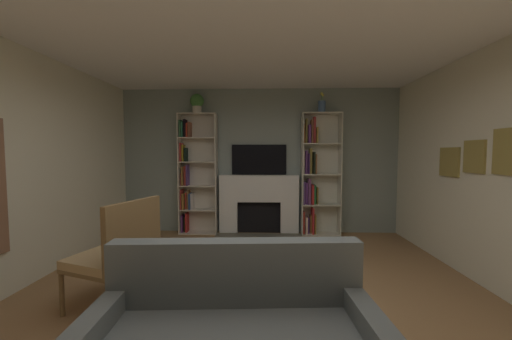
# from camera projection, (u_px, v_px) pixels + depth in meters

# --- Properties ---
(ground_plane) EXTENTS (7.16, 7.16, 0.00)m
(ground_plane) POSITION_uv_depth(u_px,v_px,m) (252.00, 321.00, 2.64)
(ground_plane) COLOR #956E47
(wall_back_accent) EXTENTS (5.39, 0.06, 2.76)m
(wall_back_accent) POSITION_uv_depth(u_px,v_px,m) (259.00, 161.00, 5.56)
(wall_back_accent) COLOR gray
(wall_back_accent) RESTS_ON ground_plane
(ceiling) EXTENTS (5.39, 6.08, 0.06)m
(ceiling) POSITION_uv_depth(u_px,v_px,m) (251.00, 8.00, 2.47)
(ceiling) COLOR white
(ceiling) RESTS_ON wall_back_accent
(fireplace) EXTENTS (1.59, 0.51, 1.12)m
(fireplace) POSITION_uv_depth(u_px,v_px,m) (259.00, 203.00, 5.46)
(fireplace) COLOR white
(fireplace) RESTS_ON ground_plane
(tv) EXTENTS (1.04, 0.06, 0.57)m
(tv) POSITION_uv_depth(u_px,v_px,m) (259.00, 160.00, 5.49)
(tv) COLOR black
(tv) RESTS_ON fireplace
(bookshelf_left) EXTENTS (0.72, 0.27, 2.28)m
(bookshelf_left) POSITION_uv_depth(u_px,v_px,m) (194.00, 175.00, 5.49)
(bookshelf_left) COLOR beige
(bookshelf_left) RESTS_ON ground_plane
(bookshelf_right) EXTENTS (0.72, 0.29, 2.28)m
(bookshelf_right) POSITION_uv_depth(u_px,v_px,m) (315.00, 176.00, 5.40)
(bookshelf_right) COLOR silver
(bookshelf_right) RESTS_ON ground_plane
(potted_plant) EXTENTS (0.26, 0.26, 0.36)m
(potted_plant) POSITION_uv_depth(u_px,v_px,m) (197.00, 102.00, 5.35)
(potted_plant) COLOR beige
(potted_plant) RESTS_ON bookshelf_left
(vase_with_flowers) EXTENTS (0.13, 0.13, 0.38)m
(vase_with_flowers) POSITION_uv_depth(u_px,v_px,m) (322.00, 106.00, 5.27)
(vase_with_flowers) COLOR #45679B
(vase_with_flowers) RESTS_ON bookshelf_right
(armchair) EXTENTS (0.81, 0.86, 1.09)m
(armchair) POSITION_uv_depth(u_px,v_px,m) (119.00, 252.00, 2.85)
(armchair) COLOR brown
(armchair) RESTS_ON ground_plane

